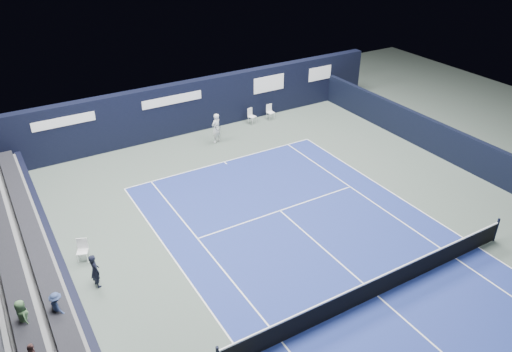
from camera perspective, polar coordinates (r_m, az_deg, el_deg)
The scene contains 12 objects.
ground at distance 19.96m, azimuth 9.79°, elevation -9.98°, with size 48.00×48.00×0.00m, color #47554C.
court_surface at distance 18.90m, azimuth 13.72°, elevation -13.18°, with size 10.97×23.77×0.01m, color navy.
enclosure_wall_right at distance 28.56m, azimuth 21.22°, elevation 3.41°, with size 0.30×22.00×1.80m, color black.
folding_chair_back_a at distance 31.21m, azimuth -0.62°, elevation 7.18°, with size 0.53×0.55×0.95m.
folding_chair_back_b at distance 31.85m, azimuth 1.60°, elevation 7.48°, with size 0.45×0.44×0.95m.
line_judge_chair at distance 20.76m, azimuth -19.23°, elevation -7.80°, with size 0.54×0.54×0.94m.
line_judge at distance 19.25m, azimuth -17.93°, elevation -10.25°, with size 0.51×0.33×1.40m, color black.
court_markings at distance 18.90m, azimuth 13.72°, elevation -13.16°, with size 11.03×23.83×0.00m.
tennis_net at distance 18.57m, azimuth 13.91°, elevation -12.03°, with size 12.90×0.10×1.10m.
back_sponsor_wall at distance 29.98m, azimuth -7.87°, elevation 7.82°, with size 26.00×0.63×3.10m.
side_barrier_left at distance 19.44m, azimuth -21.03°, elevation -10.83°, with size 0.33×22.00×1.20m.
tennis_player at distance 28.66m, azimuth -4.58°, elevation 5.48°, with size 0.75×0.93×1.75m.
Camera 1 is at (-10.59, -9.26, 12.62)m, focal length 35.00 mm.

